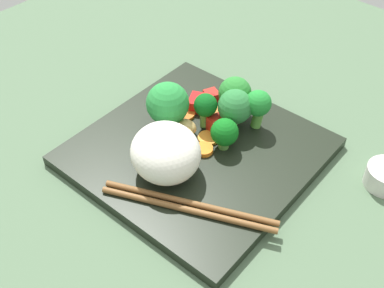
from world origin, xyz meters
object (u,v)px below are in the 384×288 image
Objects in this scene: carrot_slice_0 at (218,112)px; chopstick_pair at (189,206)px; broccoli_floret_0 at (235,107)px; square_plate at (198,151)px; rice_mound at (168,154)px.

carrot_slice_0 is 0.11× the size of chopstick_pair.
square_plate is at bearing -99.15° from broccoli_floret_0.
broccoli_floret_0 is at bearing 83.91° from chopstick_pair.
square_plate is at bearing 100.77° from chopstick_pair.
broccoli_floret_0 is at bearing 80.85° from square_plate.
rice_mound reaches higher than square_plate.
broccoli_floret_0 is (0.56, 12.28, 0.23)cm from rice_mound.
chopstick_pair is at bearing -61.38° from carrot_slice_0.
rice_mound reaches higher than carrot_slice_0.
carrot_slice_0 is 17.68cm from chopstick_pair.
broccoli_floret_0 is 2.85× the size of carrot_slice_0.
carrot_slice_0 and chopstick_pair have the same top height.
rice_mound reaches higher than broccoli_floret_0.
chopstick_pair is (8.47, -15.52, 0.04)cm from carrot_slice_0.
chopstick_pair is (6.06, -8.47, 1.12)cm from square_plate.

